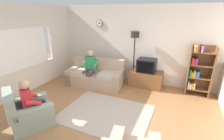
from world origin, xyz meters
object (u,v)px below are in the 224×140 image
(floor_lamp, at_px, (135,43))
(armchair_near_window, at_px, (29,114))
(tv_stand, at_px, (146,79))
(person_on_couch, at_px, (89,66))
(couch, at_px, (96,76))
(person_in_left_armchair, at_px, (31,100))
(tv, at_px, (147,65))
(bookshelf, at_px, (198,69))

(floor_lamp, height_order, armchair_near_window, floor_lamp)
(tv_stand, relative_size, person_on_couch, 0.89)
(couch, relative_size, person_in_left_armchair, 1.78)
(person_on_couch, bearing_deg, person_in_left_armchair, -91.51)
(tv, bearing_deg, couch, -161.19)
(bookshelf, bearing_deg, tv_stand, -177.38)
(tv_stand, height_order, floor_lamp, floor_lamp)
(armchair_near_window, distance_m, person_on_couch, 2.48)
(couch, height_order, tv, tv)
(floor_lamp, xyz_separation_m, armchair_near_window, (-1.44, -3.24, -1.16))
(tv_stand, xyz_separation_m, person_in_left_armchair, (-1.88, -3.06, 0.33))
(couch, height_order, floor_lamp, floor_lamp)
(tv_stand, bearing_deg, person_on_couch, -159.07)
(tv_stand, height_order, person_in_left_armchair, person_in_left_armchair)
(tv_stand, distance_m, armchair_near_window, 3.68)
(floor_lamp, relative_size, person_on_couch, 1.49)
(couch, bearing_deg, person_on_couch, -147.13)
(tv_stand, xyz_separation_m, tv, (0.00, -0.02, 0.49))
(bookshelf, height_order, armchair_near_window, bookshelf)
(armchair_near_window, bearing_deg, bookshelf, 42.73)
(tv, distance_m, bookshelf, 1.55)
(couch, relative_size, bookshelf, 1.28)
(couch, relative_size, floor_lamp, 1.08)
(bookshelf, bearing_deg, person_in_left_armchair, -137.57)
(couch, xyz_separation_m, tv, (1.65, 0.56, 0.45))
(tv, height_order, floor_lamp, floor_lamp)
(tv, relative_size, floor_lamp, 0.32)
(couch, bearing_deg, armchair_near_window, -96.23)
(couch, distance_m, tv, 1.80)
(couch, relative_size, tv_stand, 1.81)
(armchair_near_window, bearing_deg, person_in_left_armchair, 58.41)
(armchair_near_window, xyz_separation_m, person_on_couch, (0.11, 2.44, 0.41))
(floor_lamp, distance_m, person_in_left_armchair, 3.56)
(tv_stand, xyz_separation_m, bookshelf, (1.54, 0.07, 0.54))
(tv, distance_m, floor_lamp, 0.85)
(couch, height_order, armchair_near_window, same)
(tv, distance_m, person_on_couch, 1.94)
(bookshelf, height_order, person_on_couch, bookshelf)
(tv, height_order, bookshelf, bookshelf)
(armchair_near_window, xyz_separation_m, person_in_left_armchair, (0.05, 0.08, 0.32))
(person_in_left_armchair, bearing_deg, person_on_couch, 88.49)
(tv, height_order, armchair_near_window, tv)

